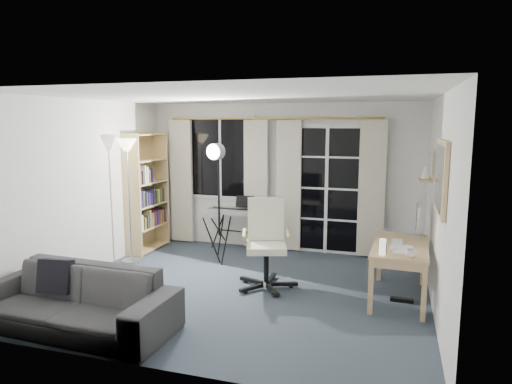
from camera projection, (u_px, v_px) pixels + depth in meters
floor at (243, 290)px, 5.77m from camera, size 4.50×4.00×0.02m
window at (221, 158)px, 7.71m from camera, size 1.20×0.08×1.40m
french_door at (327, 190)px, 7.26m from camera, size 1.32×0.09×2.11m
curtains at (271, 184)px, 7.42m from camera, size 3.60×0.07×2.13m
bookshelf at (145, 195)px, 7.45m from camera, size 0.33×0.90×1.93m
torchiere_lamp at (127, 164)px, 6.68m from camera, size 0.31×0.31×1.85m
keyboard_piano at (243, 212)px, 7.44m from camera, size 1.16×0.59×0.84m
studio_light at (216, 166)px, 6.65m from camera, size 0.39×0.39×1.83m
office_chair at (266, 234)px, 5.85m from camera, size 0.79×0.75×1.13m
desk at (400, 251)px, 5.39m from camera, size 0.67×1.26×0.66m
monitor at (418, 217)px, 5.71m from camera, size 0.16×0.48×0.42m
desk_clutter at (394, 261)px, 5.22m from camera, size 0.41×0.75×0.84m
mug at (411, 252)px, 4.87m from camera, size 0.11×0.09×0.11m
wall_mirror at (441, 177)px, 4.55m from camera, size 0.04×0.94×0.74m
framed_print at (435, 164)px, 5.40m from camera, size 0.03×0.42×0.32m
wall_shelf at (425, 175)px, 5.92m from camera, size 0.16×0.30×0.18m
sofa at (72, 290)px, 4.62m from camera, size 2.14×0.70×0.83m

